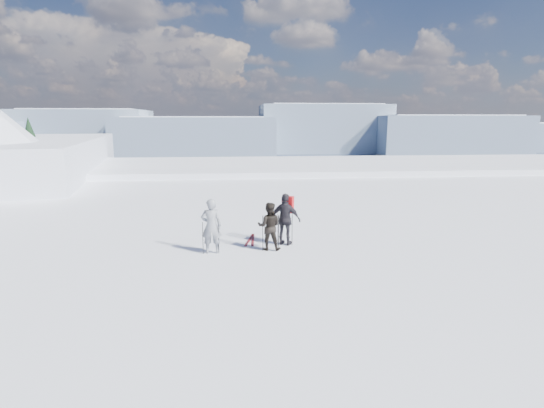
{
  "coord_description": "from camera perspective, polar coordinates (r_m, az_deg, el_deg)",
  "views": [
    {
      "loc": [
        -3.45,
        -11.93,
        4.61
      ],
      "look_at": [
        -2.04,
        3.0,
        1.67
      ],
      "focal_mm": 28.0,
      "sensor_mm": 36.0,
      "label": 1
    }
  ],
  "objects": [
    {
      "name": "skier_grey",
      "position": [
        15.06,
        -8.17,
        -2.95
      ],
      "size": [
        0.72,
        0.48,
        1.96
      ],
      "primitive_type": "imported",
      "rotation": [
        0.0,
        0.0,
        3.16
      ],
      "color": "gray",
      "rests_on": "ground"
    },
    {
      "name": "skier_pack",
      "position": [
        15.9,
        1.83,
        -2.09
      ],
      "size": [
        1.25,
        0.94,
        1.97
      ],
      "primitive_type": "imported",
      "rotation": [
        0.0,
        0.0,
        2.68
      ],
      "color": "black",
      "rests_on": "ground"
    },
    {
      "name": "skier_dark",
      "position": [
        15.32,
        -0.39,
        -3.01
      ],
      "size": [
        0.95,
        0.8,
        1.75
      ],
      "primitive_type": "imported",
      "rotation": [
        0.0,
        0.0,
        2.97
      ],
      "color": "black",
      "rests_on": "ground"
    },
    {
      "name": "ski_poles",
      "position": [
        15.4,
        -1.98,
        -3.87
      ],
      "size": [
        3.3,
        0.81,
        1.35
      ],
      "color": "black",
      "rests_on": "ground"
    },
    {
      "name": "lake_basin",
      "position": [
        43.52,
        -0.67,
        -3.69
      ],
      "size": [
        820.0,
        820.0,
        71.62
      ],
      "color": "white",
      "rests_on": "ground"
    },
    {
      "name": "skis_loose",
      "position": [
        16.76,
        -2.82,
        -4.82
      ],
      "size": [
        0.47,
        1.7,
        0.03
      ],
      "color": "black",
      "rests_on": "ground"
    },
    {
      "name": "backpack",
      "position": [
        15.89,
        2.16,
        2.66
      ],
      "size": [
        0.48,
        0.4,
        0.62
      ],
      "primitive_type": "cube",
      "rotation": [
        0.0,
        0.0,
        2.68
      ],
      "color": "red",
      "rests_on": "skier_pack"
    },
    {
      "name": "far_mountain_range",
      "position": [
        468.04,
        -1.37,
        9.66
      ],
      "size": [
        770.0,
        110.0,
        53.0
      ],
      "color": "slate",
      "rests_on": "ground"
    }
  ]
}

